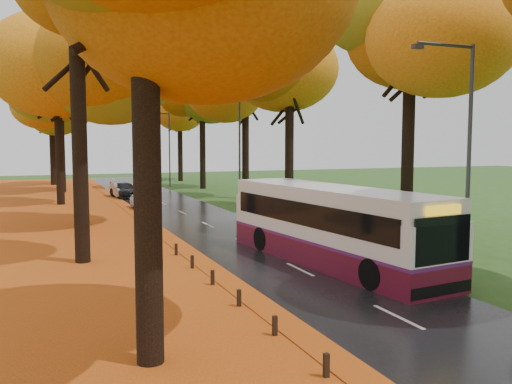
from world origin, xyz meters
TOP-DOWN VIEW (x-y plane):
  - road at (0.00, 25.00)m, footprint 6.50×90.00m
  - centre_line at (0.00, 25.00)m, footprint 0.12×90.00m
  - leaf_verge at (-9.00, 25.00)m, footprint 12.00×90.00m
  - leaf_drift at (-3.05, 25.00)m, footprint 0.90×90.00m
  - trees_left at (-7.18, 27.06)m, footprint 9.20×74.00m
  - trees_right at (7.19, 26.91)m, footprint 9.30×74.20m
  - bollard_row at (-3.70, 4.70)m, footprint 0.11×23.51m
  - streetlamp_near at (3.95, 8.00)m, footprint 2.45×0.18m
  - streetlamp_mid at (3.95, 30.00)m, footprint 2.45×0.18m
  - streetlamp_far at (3.95, 52.00)m, footprint 2.45×0.18m
  - bus at (1.63, 12.57)m, footprint 3.91×11.74m
  - car_white at (-2.10, 32.93)m, footprint 1.66×3.72m
  - car_silver at (-2.35, 42.50)m, footprint 1.70×4.01m
  - car_dark at (-2.13, 41.94)m, footprint 2.29×4.59m

SIDE VIEW (x-z plane):
  - leaf_verge at x=-9.00m, z-range 0.00..0.02m
  - road at x=0.00m, z-range 0.00..0.04m
  - leaf_drift at x=-3.05m, z-range 0.04..0.05m
  - centre_line at x=0.00m, z-range 0.04..0.05m
  - bollard_row at x=-3.70m, z-range 0.00..0.52m
  - car_white at x=-2.10m, z-range 0.04..1.28m
  - car_dark at x=-2.13m, z-range 0.04..1.32m
  - car_silver at x=-2.35m, z-range 0.04..1.33m
  - bus at x=1.63m, z-range 0.11..3.14m
  - streetlamp_near at x=3.95m, z-range 0.71..8.71m
  - streetlamp_mid at x=3.95m, z-range 0.71..8.71m
  - streetlamp_far at x=3.95m, z-range 0.71..8.71m
  - trees_left at x=-7.18m, z-range 2.59..16.48m
  - trees_right at x=7.19m, z-range 2.71..16.67m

